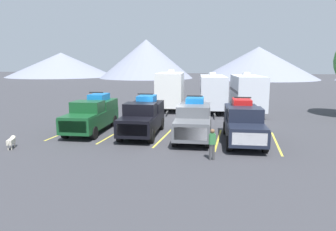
# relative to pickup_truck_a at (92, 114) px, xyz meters

# --- Properties ---
(ground_plane) EXTENTS (240.00, 240.00, 0.00)m
(ground_plane) POSITION_rel_pickup_truck_a_xyz_m (5.21, -0.96, -1.20)
(ground_plane) COLOR #38383D
(pickup_truck_a) EXTENTS (2.58, 6.03, 2.63)m
(pickup_truck_a) POSITION_rel_pickup_truck_a_xyz_m (0.00, 0.00, 0.00)
(pickup_truck_a) COLOR #144723
(pickup_truck_a) RESTS_ON ground
(pickup_truck_b) EXTENTS (2.61, 5.68, 2.63)m
(pickup_truck_b) POSITION_rel_pickup_truck_a_xyz_m (3.69, -0.17, 0.00)
(pickup_truck_b) COLOR black
(pickup_truck_b) RESTS_ON ground
(pickup_truck_c) EXTENTS (2.62, 5.98, 2.58)m
(pickup_truck_c) POSITION_rel_pickup_truck_a_xyz_m (7.06, -0.31, -0.01)
(pickup_truck_c) COLOR #595B60
(pickup_truck_c) RESTS_ON ground
(pickup_truck_d) EXTENTS (2.59, 5.98, 2.59)m
(pickup_truck_d) POSITION_rel_pickup_truck_a_xyz_m (10.07, -0.52, -0.01)
(pickup_truck_d) COLOR black
(pickup_truck_d) RESTS_ON ground
(lot_stripe_a) EXTENTS (0.12, 5.50, 0.01)m
(lot_stripe_a) POSITION_rel_pickup_truck_a_xyz_m (-1.62, -0.44, -1.19)
(lot_stripe_a) COLOR gold
(lot_stripe_a) RESTS_ON ground
(lot_stripe_b) EXTENTS (0.12, 5.50, 0.01)m
(lot_stripe_b) POSITION_rel_pickup_truck_a_xyz_m (1.79, -0.44, -1.19)
(lot_stripe_b) COLOR gold
(lot_stripe_b) RESTS_ON ground
(lot_stripe_c) EXTENTS (0.12, 5.50, 0.01)m
(lot_stripe_c) POSITION_rel_pickup_truck_a_xyz_m (5.21, -0.44, -1.19)
(lot_stripe_c) COLOR gold
(lot_stripe_c) RESTS_ON ground
(lot_stripe_d) EXTENTS (0.12, 5.50, 0.01)m
(lot_stripe_d) POSITION_rel_pickup_truck_a_xyz_m (8.62, -0.44, -1.19)
(lot_stripe_d) COLOR gold
(lot_stripe_d) RESTS_ON ground
(lot_stripe_e) EXTENTS (0.12, 5.50, 0.01)m
(lot_stripe_e) POSITION_rel_pickup_truck_a_xyz_m (12.03, -0.44, -1.19)
(lot_stripe_e) COLOR gold
(lot_stripe_e) RESTS_ON ground
(camper_trailer_a) EXTENTS (3.24, 7.41, 3.98)m
(camper_trailer_a) POSITION_rel_pickup_truck_a_xyz_m (3.08, 10.74, 0.90)
(camper_trailer_a) COLOR white
(camper_trailer_a) RESTS_ON ground
(camper_trailer_b) EXTENTS (3.30, 8.47, 3.73)m
(camper_trailer_b) POSITION_rel_pickup_truck_a_xyz_m (7.26, 10.89, 0.77)
(camper_trailer_b) COLOR silver
(camper_trailer_b) RESTS_ON ground
(camper_trailer_c) EXTENTS (3.34, 7.82, 3.80)m
(camper_trailer_c) POSITION_rel_pickup_truck_a_xyz_m (10.50, 10.02, 0.81)
(camper_trailer_c) COLOR silver
(camper_trailer_c) RESTS_ON ground
(person_a) EXTENTS (0.34, 0.22, 1.55)m
(person_a) POSITION_rel_pickup_truck_a_xyz_m (8.60, -4.58, -0.30)
(person_a) COLOR #3F3F42
(person_a) RESTS_ON ground
(dog) EXTENTS (0.57, 0.97, 0.67)m
(dog) POSITION_rel_pickup_truck_a_xyz_m (-2.35, -5.02, -0.76)
(dog) COLOR beige
(dog) RESTS_ON ground
(mountain_ridge) EXTENTS (136.69, 42.36, 14.31)m
(mountain_ridge) POSITION_rel_pickup_truck_a_xyz_m (7.78, 72.35, 4.46)
(mountain_ridge) COLOR gray
(mountain_ridge) RESTS_ON ground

